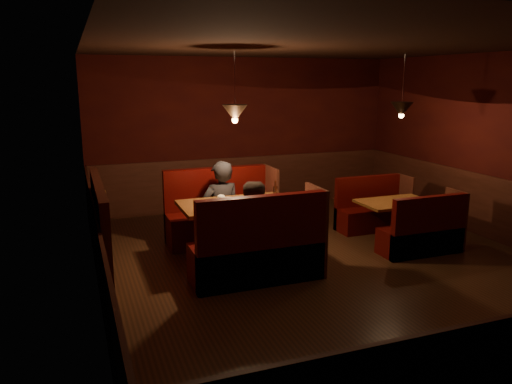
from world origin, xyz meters
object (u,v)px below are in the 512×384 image
object	(u,v)px
main_table	(237,216)
main_bench_far	(221,218)
diner_a	(221,193)
second_bench_near	(424,235)
diner_b	(257,215)
second_bench_far	(372,212)
main_bench_near	(260,254)
second_table	(395,211)

from	to	relation	value
main_table	main_bench_far	world-z (taller)	main_bench_far
main_table	diner_a	world-z (taller)	diner_a
second_bench_near	main_bench_far	bearing A→B (deg)	148.14
second_bench_near	diner_b	world-z (taller)	diner_b
second_bench_near	diner_a	xyz separation A→B (m)	(-2.67, 1.31, 0.55)
main_bench_far	diner_a	bearing A→B (deg)	-105.03
main_bench_far	diner_a	xyz separation A→B (m)	(-0.08, -0.30, 0.47)
main_table	second_bench_near	world-z (taller)	main_table
second_bench_far	main_bench_near	bearing A→B (deg)	-150.35
second_table	second_bench_far	world-z (taller)	second_bench_far
second_bench_near	diner_b	size ratio (longest dim) A/B	0.79
main_bench_far	diner_a	world-z (taller)	diner_a
second_bench_near	diner_b	bearing A→B (deg)	176.59
main_bench_far	second_bench_near	world-z (taller)	main_bench_far
main_bench_near	second_bench_near	size ratio (longest dim) A/B	1.35
second_table	second_bench_near	world-z (taller)	second_bench_near
main_bench_near	diner_a	bearing A→B (deg)	93.20
main_bench_far	diner_b	distance (m)	1.52
second_table	diner_b	world-z (taller)	diner_b
second_bench_near	second_table	bearing A→B (deg)	92.20
main_table	second_bench_far	bearing A→B (deg)	13.07
second_table	main_bench_far	bearing A→B (deg)	159.96
second_table	second_bench_far	distance (m)	0.70
second_table	diner_a	xyz separation A→B (m)	(-2.64, 0.64, 0.37)
main_bench_near	diner_b	distance (m)	0.51
second_bench_far	main_bench_far	bearing A→B (deg)	174.25
main_bench_near	main_table	bearing A→B (deg)	91.20
main_table	second_bench_near	distance (m)	2.73
main_bench_far	main_bench_near	size ratio (longest dim) A/B	1.00
main_bench_far	second_bench_far	size ratio (longest dim) A/B	1.35
main_table	second_bench_near	size ratio (longest dim) A/B	1.22
main_bench_far	second_bench_near	bearing A→B (deg)	-31.86
second_table	diner_b	distance (m)	2.57
second_bench_near	main_bench_near	bearing A→B (deg)	-177.23
main_bench_near	second_bench_far	bearing A→B (deg)	29.65
main_bench_far	main_bench_near	xyz separation A→B (m)	(0.00, -1.74, 0.00)
diner_b	second_table	bearing A→B (deg)	11.45
main_bench_far	main_bench_near	distance (m)	1.74
second_bench_far	diner_a	distance (m)	2.73
second_bench_far	diner_b	size ratio (longest dim) A/B	0.79
main_table	main_bench_far	xyz separation A→B (m)	(0.02, 0.87, -0.27)
main_table	second_bench_far	size ratio (longest dim) A/B	1.22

